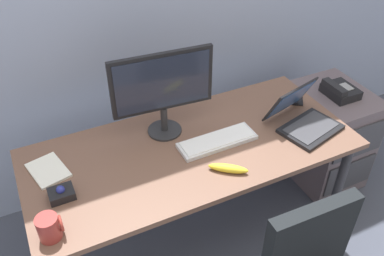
% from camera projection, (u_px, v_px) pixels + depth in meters
% --- Properties ---
extents(ground_plane, '(8.00, 8.00, 0.00)m').
position_uv_depth(ground_plane, '(192.00, 236.00, 2.54)').
color(ground_plane, '#444857').
extents(desk, '(1.68, 0.74, 0.73)m').
position_uv_depth(desk, '(192.00, 157.00, 2.14)').
color(desk, brown).
rests_on(desk, ground).
extents(file_cabinet, '(0.42, 0.53, 0.67)m').
position_uv_depth(file_cabinet, '(327.00, 136.00, 2.78)').
color(file_cabinet, '#605259').
rests_on(file_cabinet, ground).
extents(desk_phone, '(0.17, 0.20, 0.09)m').
position_uv_depth(desk_phone, '(340.00, 91.00, 2.54)').
color(desk_phone, black).
rests_on(desk_phone, file_cabinet).
extents(monitor_main, '(0.52, 0.18, 0.46)m').
position_uv_depth(monitor_main, '(163.00, 87.00, 2.02)').
color(monitor_main, '#262628').
rests_on(monitor_main, desk).
extents(keyboard, '(0.41, 0.14, 0.03)m').
position_uv_depth(keyboard, '(217.00, 141.00, 2.11)').
color(keyboard, silver).
rests_on(keyboard, desk).
extents(laptop, '(0.38, 0.39, 0.22)m').
position_uv_depth(laptop, '(303.00, 118.00, 2.20)').
color(laptop, black).
rests_on(laptop, desk).
extents(trackball_mouse, '(0.11, 0.09, 0.07)m').
position_uv_depth(trackball_mouse, '(61.00, 193.00, 1.81)').
color(trackball_mouse, black).
rests_on(trackball_mouse, desk).
extents(coffee_mug, '(0.10, 0.09, 0.11)m').
position_uv_depth(coffee_mug, '(49.00, 228.00, 1.62)').
color(coffee_mug, maroon).
rests_on(coffee_mug, desk).
extents(paper_notepad, '(0.19, 0.24, 0.01)m').
position_uv_depth(paper_notepad, '(48.00, 170.00, 1.95)').
color(paper_notepad, white).
rests_on(paper_notepad, desk).
extents(cell_phone, '(0.14, 0.16, 0.01)m').
position_uv_depth(cell_phone, '(297.00, 98.00, 2.43)').
color(cell_phone, black).
rests_on(cell_phone, desk).
extents(banana, '(0.18, 0.15, 0.04)m').
position_uv_depth(banana, '(228.00, 168.00, 1.94)').
color(banana, yellow).
rests_on(banana, desk).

